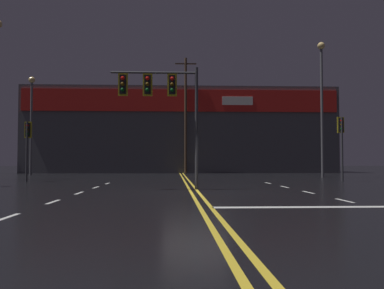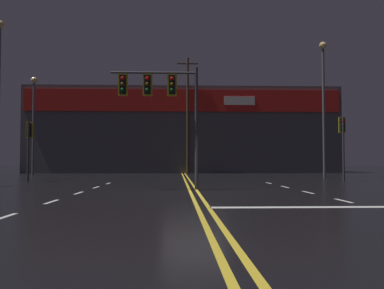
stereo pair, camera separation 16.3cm
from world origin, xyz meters
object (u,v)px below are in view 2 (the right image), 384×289
at_px(traffic_signal_corner_northeast, 343,134).
at_px(streetlight_far_left, 34,112).
at_px(streetlight_near_right, 323,92).
at_px(traffic_signal_median, 159,94).
at_px(traffic_signal_corner_northwest, 29,138).

relative_size(traffic_signal_corner_northeast, streetlight_far_left, 0.46).
bearing_deg(traffic_signal_corner_northeast, streetlight_near_right, 80.97).
relative_size(traffic_signal_median, traffic_signal_corner_northeast, 1.35).
height_order(traffic_signal_median, traffic_signal_corner_northeast, traffic_signal_median).
bearing_deg(streetlight_near_right, traffic_signal_corner_northeast, -99.03).
distance_m(traffic_signal_corner_northeast, streetlight_far_left, 26.23).
bearing_deg(streetlight_far_left, traffic_signal_median, -58.65).
relative_size(traffic_signal_median, traffic_signal_corner_northwest, 1.48).
xyz_separation_m(traffic_signal_median, traffic_signal_corner_northeast, (11.04, 7.29, -1.27)).
xyz_separation_m(traffic_signal_median, streetlight_far_left, (-11.95, 19.62, 1.45)).
height_order(traffic_signal_corner_northwest, traffic_signal_corner_northeast, traffic_signal_corner_northeast).
distance_m(traffic_signal_corner_northwest, traffic_signal_corner_northeast, 19.23).
height_order(traffic_signal_corner_northeast, streetlight_near_right, streetlight_near_right).
xyz_separation_m(traffic_signal_median, traffic_signal_corner_northwest, (-8.19, 7.52, -1.53)).
distance_m(traffic_signal_corner_northeast, streetlight_near_right, 7.17).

